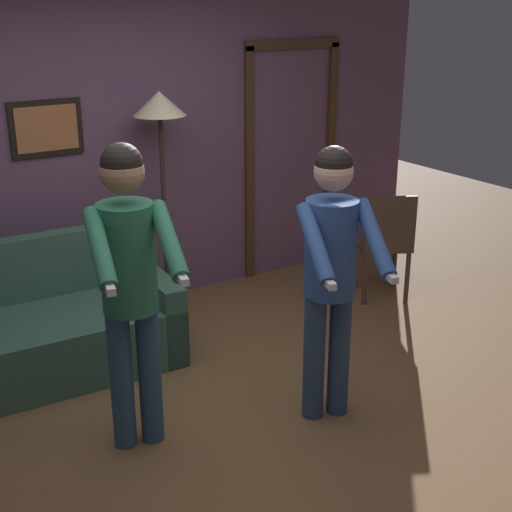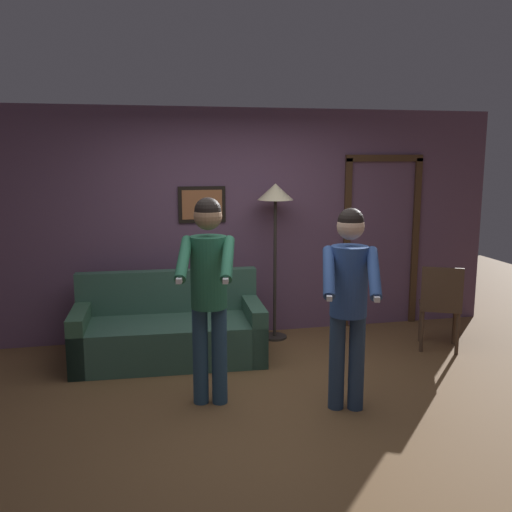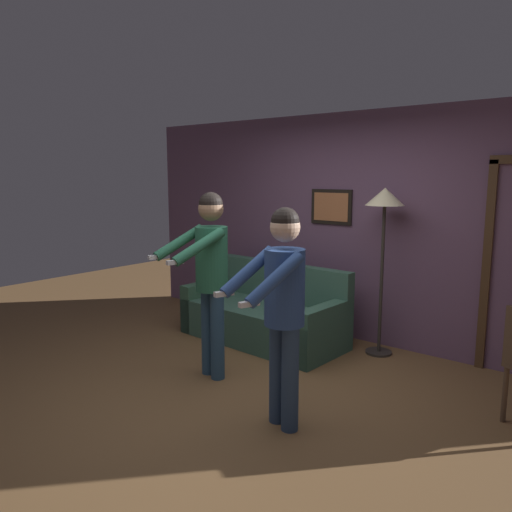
{
  "view_description": "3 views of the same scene",
  "coord_description": "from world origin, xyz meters",
  "px_view_note": "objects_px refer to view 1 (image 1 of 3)",
  "views": [
    {
      "loc": [
        -1.88,
        -3.17,
        2.44
      ],
      "look_at": [
        0.22,
        0.05,
        1.03
      ],
      "focal_mm": 50.0,
      "sensor_mm": 36.0,
      "label": 1
    },
    {
      "loc": [
        -1.14,
        -4.4,
        2.09
      ],
      "look_at": [
        -0.17,
        -0.06,
        1.29
      ],
      "focal_mm": 40.0,
      "sensor_mm": 36.0,
      "label": 2
    },
    {
      "loc": [
        2.64,
        -3.12,
        1.9
      ],
      "look_at": [
        0.18,
        -0.08,
        1.26
      ],
      "focal_mm": 35.0,
      "sensor_mm": 36.0,
      "label": 3
    }
  ],
  "objects_px": {
    "couch": "(32,335)",
    "dining_chair_distant": "(385,240)",
    "person_standing_left": "(129,272)",
    "person_standing_right": "(331,262)",
    "torchiere_lamp": "(160,124)"
  },
  "relations": [
    {
      "from": "couch",
      "to": "torchiere_lamp",
      "type": "bearing_deg",
      "value": 19.02
    },
    {
      "from": "couch",
      "to": "person_standing_right",
      "type": "xyz_separation_m",
      "value": [
        1.34,
        -1.51,
        0.73
      ]
    },
    {
      "from": "torchiere_lamp",
      "to": "dining_chair_distant",
      "type": "xyz_separation_m",
      "value": [
        1.62,
        -0.79,
        -1.0
      ]
    },
    {
      "from": "couch",
      "to": "person_standing_left",
      "type": "bearing_deg",
      "value": -77.42
    },
    {
      "from": "couch",
      "to": "person_standing_left",
      "type": "distance_m",
      "value": 1.42
    },
    {
      "from": "torchiere_lamp",
      "to": "person_standing_right",
      "type": "relative_size",
      "value": 1.06
    },
    {
      "from": "couch",
      "to": "torchiere_lamp",
      "type": "relative_size",
      "value": 1.1
    },
    {
      "from": "person_standing_right",
      "to": "dining_chair_distant",
      "type": "xyz_separation_m",
      "value": [
        1.51,
        1.14,
        -0.48
      ]
    },
    {
      "from": "couch",
      "to": "dining_chair_distant",
      "type": "distance_m",
      "value": 2.88
    },
    {
      "from": "person_standing_left",
      "to": "person_standing_right",
      "type": "distance_m",
      "value": 1.14
    },
    {
      "from": "person_standing_left",
      "to": "person_standing_right",
      "type": "xyz_separation_m",
      "value": [
        1.08,
        -0.35,
        -0.06
      ]
    },
    {
      "from": "torchiere_lamp",
      "to": "couch",
      "type": "bearing_deg",
      "value": -160.98
    },
    {
      "from": "dining_chair_distant",
      "to": "person_standing_right",
      "type": "bearing_deg",
      "value": -142.91
    },
    {
      "from": "couch",
      "to": "torchiere_lamp",
      "type": "distance_m",
      "value": 1.8
    },
    {
      "from": "person_standing_left",
      "to": "dining_chair_distant",
      "type": "relative_size",
      "value": 1.88
    }
  ]
}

